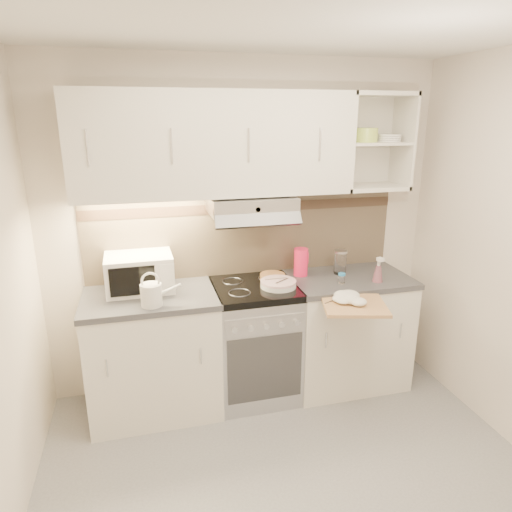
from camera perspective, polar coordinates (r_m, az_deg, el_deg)
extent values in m
plane|color=gray|center=(2.94, 5.92, -28.16)|extent=(3.00, 3.00, 0.00)
cube|color=beige|center=(3.51, -1.40, 3.37)|extent=(3.00, 0.04, 2.50)
cube|color=white|center=(2.11, 8.26, 28.30)|extent=(3.00, 2.80, 0.04)
cube|color=tan|center=(3.51, -1.37, 2.86)|extent=(2.40, 0.02, 0.64)
cube|color=#3A2A20|center=(3.46, -1.36, 6.04)|extent=(2.40, 0.01, 0.08)
cube|color=silver|center=(3.20, -5.26, 13.74)|extent=(1.90, 0.34, 0.70)
cube|color=silver|center=(3.60, 14.52, 13.66)|extent=(0.50, 0.34, 0.70)
cylinder|color=#B3D250|center=(3.56, 13.41, 14.51)|extent=(0.19, 0.19, 0.10)
cylinder|color=silver|center=(3.66, 16.25, 14.01)|extent=(0.18, 0.18, 0.06)
cube|color=#B7B7BC|center=(3.27, -0.62, 6.47)|extent=(0.60, 0.40, 0.12)
cube|color=silver|center=(3.44, -12.62, -12.04)|extent=(0.90, 0.60, 0.86)
cube|color=#47474C|center=(3.25, -13.13, -5.09)|extent=(0.92, 0.62, 0.04)
cube|color=silver|center=(3.77, 11.10, -9.28)|extent=(0.90, 0.60, 0.86)
cube|color=#47474C|center=(3.59, 11.50, -2.83)|extent=(0.92, 0.62, 0.04)
cube|color=#B7B7BC|center=(3.53, -0.17, -10.89)|extent=(0.60, 0.58, 0.85)
cube|color=black|center=(3.35, -0.17, -4.07)|extent=(0.60, 0.60, 0.05)
cube|color=silver|center=(3.31, -14.37, -2.01)|extent=(0.46, 0.35, 0.26)
cube|color=black|center=(3.15, -14.33, -2.98)|extent=(0.30, 0.02, 0.20)
cylinder|color=silver|center=(3.04, -12.96, -4.76)|extent=(0.14, 0.14, 0.15)
cone|color=silver|center=(3.03, -10.97, -4.30)|extent=(0.19, 0.05, 0.12)
torus|color=silver|center=(3.01, -13.08, -3.07)|extent=(0.12, 0.03, 0.12)
cylinder|color=silver|center=(3.31, 2.80, -3.75)|extent=(0.26, 0.26, 0.02)
cylinder|color=silver|center=(3.30, 2.80, -3.48)|extent=(0.26, 0.26, 0.02)
cylinder|color=silver|center=(3.30, 2.81, -3.21)|extent=(0.26, 0.26, 0.02)
cube|color=silver|center=(3.29, 2.81, -3.03)|extent=(0.17, 0.05, 0.01)
cylinder|color=#9D7241|center=(3.44, 2.08, -2.63)|extent=(0.19, 0.19, 0.05)
cylinder|color=#FF1E52|center=(3.53, 5.63, -0.75)|extent=(0.11, 0.11, 0.21)
cube|color=#FF1E52|center=(3.55, 6.38, -0.23)|extent=(0.02, 0.03, 0.09)
cylinder|color=silver|center=(3.61, 10.48, -0.88)|extent=(0.09, 0.09, 0.17)
cylinder|color=#B7B7BC|center=(3.59, 10.56, 0.56)|extent=(0.10, 0.10, 0.02)
cylinder|color=silver|center=(3.43, 10.64, -2.86)|extent=(0.05, 0.05, 0.06)
cylinder|color=#2781C7|center=(3.42, 10.68, -2.26)|extent=(0.05, 0.05, 0.02)
cone|color=pink|center=(3.51, 15.00, -2.14)|extent=(0.08, 0.08, 0.13)
cube|color=#B3775B|center=(3.14, 12.18, -6.04)|extent=(0.49, 0.47, 0.02)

